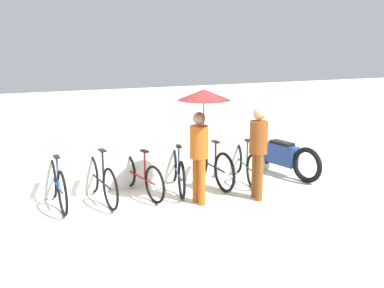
{
  "coord_description": "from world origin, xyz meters",
  "views": [
    {
      "loc": [
        -2.56,
        -5.98,
        2.76
      ],
      "look_at": [
        0.46,
        0.88,
        1.0
      ],
      "focal_mm": 40.0,
      "sensor_mm": 36.0,
      "label": 1
    }
  ],
  "objects_px": {
    "motorcycle": "(281,156)",
    "pedestrian_leading": "(202,118)",
    "parked_bicycle_0": "(57,184)",
    "parked_bicycle_4": "(211,164)",
    "parked_bicycle_2": "(140,176)",
    "parked_bicycle_3": "(177,171)",
    "pedestrian_center": "(258,146)",
    "parked_bicycle_5": "(244,163)",
    "parked_bicycle_1": "(100,180)"
  },
  "relations": [
    {
      "from": "parked_bicycle_0",
      "to": "parked_bicycle_1",
      "type": "height_order",
      "value": "parked_bicycle_0"
    },
    {
      "from": "parked_bicycle_2",
      "to": "parked_bicycle_3",
      "type": "bearing_deg",
      "value": -101.5
    },
    {
      "from": "pedestrian_leading",
      "to": "parked_bicycle_5",
      "type": "bearing_deg",
      "value": -154.43
    },
    {
      "from": "parked_bicycle_3",
      "to": "pedestrian_center",
      "type": "distance_m",
      "value": 1.67
    },
    {
      "from": "parked_bicycle_0",
      "to": "parked_bicycle_1",
      "type": "xyz_separation_m",
      "value": [
        0.74,
        -0.05,
        -0.01
      ]
    },
    {
      "from": "parked_bicycle_1",
      "to": "parked_bicycle_2",
      "type": "height_order",
      "value": "parked_bicycle_2"
    },
    {
      "from": "pedestrian_center",
      "to": "parked_bicycle_4",
      "type": "bearing_deg",
      "value": -63.6
    },
    {
      "from": "parked_bicycle_0",
      "to": "parked_bicycle_2",
      "type": "height_order",
      "value": "parked_bicycle_2"
    },
    {
      "from": "parked_bicycle_5",
      "to": "pedestrian_leading",
      "type": "xyz_separation_m",
      "value": [
        -1.41,
        -0.94,
        1.19
      ]
    },
    {
      "from": "pedestrian_center",
      "to": "parked_bicycle_5",
      "type": "bearing_deg",
      "value": -101.05
    },
    {
      "from": "motorcycle",
      "to": "parked_bicycle_4",
      "type": "bearing_deg",
      "value": 76.44
    },
    {
      "from": "parked_bicycle_0",
      "to": "pedestrian_center",
      "type": "relative_size",
      "value": 1.02
    },
    {
      "from": "parked_bicycle_2",
      "to": "motorcycle",
      "type": "relative_size",
      "value": 0.84
    },
    {
      "from": "parked_bicycle_5",
      "to": "motorcycle",
      "type": "height_order",
      "value": "parked_bicycle_5"
    },
    {
      "from": "parked_bicycle_0",
      "to": "parked_bicycle_1",
      "type": "bearing_deg",
      "value": -97.33
    },
    {
      "from": "parked_bicycle_0",
      "to": "parked_bicycle_1",
      "type": "relative_size",
      "value": 0.97
    },
    {
      "from": "parked_bicycle_0",
      "to": "parked_bicycle_5",
      "type": "distance_m",
      "value": 3.72
    },
    {
      "from": "parked_bicycle_2",
      "to": "parked_bicycle_5",
      "type": "bearing_deg",
      "value": -100.89
    },
    {
      "from": "parked_bicycle_1",
      "to": "parked_bicycle_4",
      "type": "distance_m",
      "value": 2.23
    },
    {
      "from": "parked_bicycle_2",
      "to": "parked_bicycle_4",
      "type": "bearing_deg",
      "value": -99.25
    },
    {
      "from": "parked_bicycle_1",
      "to": "pedestrian_center",
      "type": "relative_size",
      "value": 1.06
    },
    {
      "from": "parked_bicycle_0",
      "to": "pedestrian_leading",
      "type": "height_order",
      "value": "pedestrian_leading"
    },
    {
      "from": "motorcycle",
      "to": "parked_bicycle_0",
      "type": "bearing_deg",
      "value": 77.5
    },
    {
      "from": "parked_bicycle_1",
      "to": "parked_bicycle_5",
      "type": "bearing_deg",
      "value": -95.89
    },
    {
      "from": "parked_bicycle_4",
      "to": "pedestrian_leading",
      "type": "height_order",
      "value": "pedestrian_leading"
    },
    {
      "from": "motorcycle",
      "to": "pedestrian_center",
      "type": "bearing_deg",
      "value": 117.92
    },
    {
      "from": "motorcycle",
      "to": "parked_bicycle_5",
      "type": "bearing_deg",
      "value": 78.08
    },
    {
      "from": "parked_bicycle_3",
      "to": "pedestrian_leading",
      "type": "distance_m",
      "value": 1.5
    },
    {
      "from": "parked_bicycle_1",
      "to": "parked_bicycle_3",
      "type": "distance_m",
      "value": 1.49
    },
    {
      "from": "parked_bicycle_5",
      "to": "parked_bicycle_4",
      "type": "bearing_deg",
      "value": 99.96
    },
    {
      "from": "parked_bicycle_4",
      "to": "pedestrian_center",
      "type": "relative_size",
      "value": 1.11
    },
    {
      "from": "parked_bicycle_3",
      "to": "parked_bicycle_4",
      "type": "relative_size",
      "value": 0.94
    },
    {
      "from": "parked_bicycle_4",
      "to": "pedestrian_leading",
      "type": "relative_size",
      "value": 0.92
    },
    {
      "from": "pedestrian_center",
      "to": "parked_bicycle_2",
      "type": "bearing_deg",
      "value": -22.53
    },
    {
      "from": "parked_bicycle_0",
      "to": "motorcycle",
      "type": "height_order",
      "value": "parked_bicycle_0"
    },
    {
      "from": "parked_bicycle_0",
      "to": "parked_bicycle_4",
      "type": "relative_size",
      "value": 0.92
    },
    {
      "from": "parked_bicycle_0",
      "to": "pedestrian_center",
      "type": "xyz_separation_m",
      "value": [
        3.36,
        -1.12,
        0.59
      ]
    },
    {
      "from": "parked_bicycle_5",
      "to": "pedestrian_leading",
      "type": "relative_size",
      "value": 0.84
    },
    {
      "from": "motorcycle",
      "to": "pedestrian_leading",
      "type": "bearing_deg",
      "value": 99.91
    },
    {
      "from": "parked_bicycle_3",
      "to": "motorcycle",
      "type": "height_order",
      "value": "parked_bicycle_3"
    },
    {
      "from": "parked_bicycle_0",
      "to": "parked_bicycle_3",
      "type": "xyz_separation_m",
      "value": [
        2.23,
        -0.04,
        -0.02
      ]
    },
    {
      "from": "parked_bicycle_2",
      "to": "motorcycle",
      "type": "height_order",
      "value": "parked_bicycle_2"
    },
    {
      "from": "parked_bicycle_1",
      "to": "parked_bicycle_5",
      "type": "distance_m",
      "value": 2.98
    },
    {
      "from": "parked_bicycle_2",
      "to": "parked_bicycle_5",
      "type": "xyz_separation_m",
      "value": [
        2.24,
        -0.01,
        -0.01
      ]
    },
    {
      "from": "parked_bicycle_0",
      "to": "parked_bicycle_4",
      "type": "height_order",
      "value": "parked_bicycle_4"
    },
    {
      "from": "parked_bicycle_3",
      "to": "parked_bicycle_5",
      "type": "distance_m",
      "value": 1.49
    },
    {
      "from": "parked_bicycle_0",
      "to": "motorcycle",
      "type": "xyz_separation_m",
      "value": [
        4.65,
        -0.05,
        0.02
      ]
    },
    {
      "from": "parked_bicycle_4",
      "to": "parked_bicycle_5",
      "type": "relative_size",
      "value": 1.1
    },
    {
      "from": "parked_bicycle_2",
      "to": "pedestrian_leading",
      "type": "xyz_separation_m",
      "value": [
        0.82,
        -0.95,
        1.18
      ]
    },
    {
      "from": "parked_bicycle_3",
      "to": "parked_bicycle_2",
      "type": "bearing_deg",
      "value": 102.9
    }
  ]
}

